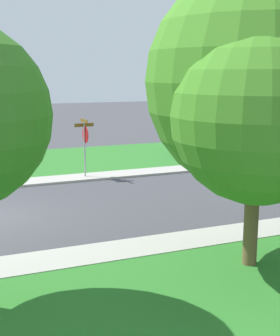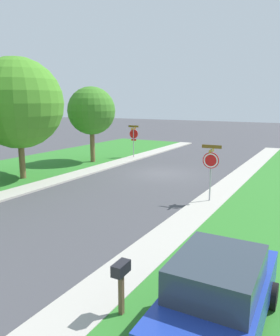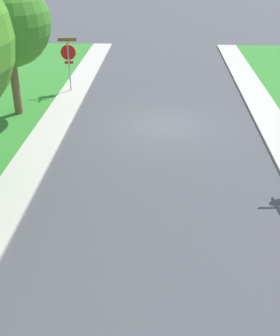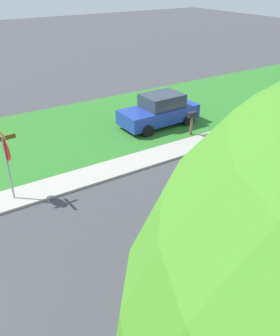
% 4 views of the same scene
% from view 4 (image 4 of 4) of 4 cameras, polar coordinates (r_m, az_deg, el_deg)
% --- Properties ---
extents(sidewalk_west, '(1.40, 56.00, 0.10)m').
position_cam_4_polar(sidewalk_west, '(16.79, 5.04, 2.69)').
color(sidewalk_west, '#ADA89E').
rests_on(sidewalk_west, ground).
extents(lawn_west, '(8.00, 56.00, 0.08)m').
position_cam_4_polar(lawn_west, '(20.37, -3.03, 7.65)').
color(lawn_west, '#2D7528').
rests_on(lawn_west, ground).
extents(stop_sign_far_corner, '(0.92, 0.92, 2.77)m').
position_cam_4_polar(stop_sign_far_corner, '(13.22, -20.59, 2.02)').
color(stop_sign_far_corner, '#9E9EA3').
rests_on(stop_sign_far_corner, ground).
extents(car_blue_driveway_right, '(2.11, 4.34, 1.76)m').
position_cam_4_polar(car_blue_driveway_right, '(19.38, 3.14, 9.14)').
color(car_blue_driveway_right, '#1E389E').
rests_on(car_blue_driveway_right, ground).
extents(mailbox, '(0.25, 0.49, 1.31)m').
position_cam_4_polar(mailbox, '(18.20, 8.30, 7.96)').
color(mailbox, brown).
rests_on(mailbox, ground).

